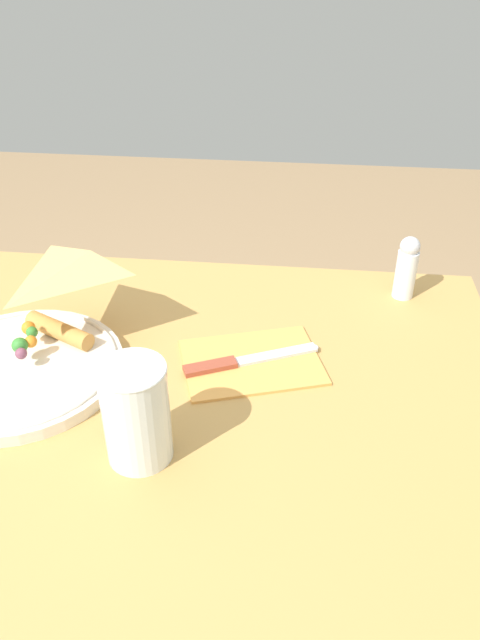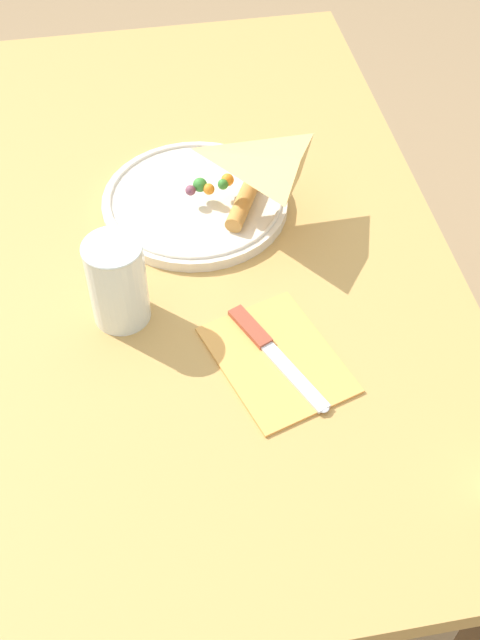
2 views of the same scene
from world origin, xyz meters
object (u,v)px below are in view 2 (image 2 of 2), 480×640
(milk_glass, at_px, (118,285))
(napkin_folded, at_px, (277,359))
(butter_knife, at_px, (273,352))
(plate_pizza, at_px, (196,199))
(dining_table, at_px, (200,296))

(milk_glass, relative_size, napkin_folded, 0.57)
(milk_glass, xyz_separation_m, napkin_folded, (0.11, 0.18, -0.05))
(butter_knife, bearing_deg, milk_glass, -143.81)
(plate_pizza, height_order, milk_glass, milk_glass)
(dining_table, bearing_deg, napkin_folded, 15.56)
(plate_pizza, xyz_separation_m, butter_knife, (0.28, 0.05, -0.01))
(napkin_folded, xyz_separation_m, butter_knife, (-0.01, -0.00, 0.00))
(napkin_folded, bearing_deg, dining_table, -164.44)
(plate_pizza, bearing_deg, dining_table, -8.25)
(butter_knife, bearing_deg, dining_table, 170.83)
(plate_pizza, distance_m, napkin_folded, 0.30)
(dining_table, height_order, plate_pizza, plate_pizza)
(napkin_folded, distance_m, butter_knife, 0.01)
(milk_glass, xyz_separation_m, butter_knife, (0.10, 0.17, -0.05))
(plate_pizza, height_order, butter_knife, plate_pizza)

